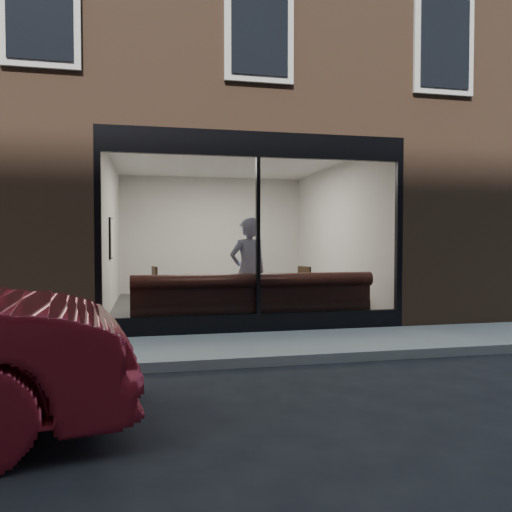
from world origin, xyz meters
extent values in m
plane|color=black|center=(0.00, 0.00, 0.00)|extent=(120.00, 120.00, 0.00)
cube|color=gray|center=(0.00, 1.00, 0.01)|extent=(40.00, 2.00, 0.01)
cube|color=gray|center=(0.00, -0.05, 0.06)|extent=(40.00, 0.10, 0.12)
cube|color=brown|center=(-3.75, 8.00, 1.60)|extent=(2.50, 12.00, 3.20)
cube|color=brown|center=(3.75, 8.00, 1.60)|extent=(2.50, 12.00, 3.20)
cube|color=brown|center=(0.00, 11.00, 1.60)|extent=(5.00, 6.00, 3.20)
plane|color=#2D2D30|center=(0.00, 5.00, 0.02)|extent=(6.00, 6.00, 0.00)
plane|color=white|center=(0.00, 5.00, 3.19)|extent=(6.00, 6.00, 0.00)
plane|color=silver|center=(0.00, 7.99, 1.60)|extent=(5.00, 0.00, 5.00)
plane|color=silver|center=(-2.49, 5.00, 1.60)|extent=(0.00, 6.00, 6.00)
plane|color=silver|center=(2.49, 5.00, 1.60)|extent=(0.00, 6.00, 6.00)
cube|color=black|center=(0.00, 2.05, 0.15)|extent=(5.00, 0.10, 0.30)
cube|color=black|center=(0.00, 2.05, 3.00)|extent=(5.00, 0.10, 0.40)
cube|color=black|center=(0.00, 2.05, 1.55)|extent=(0.06, 0.10, 2.50)
plane|color=white|center=(0.00, 2.02, 1.55)|extent=(4.80, 0.00, 4.80)
cube|color=#3D1D16|center=(0.00, 2.45, 0.23)|extent=(4.00, 0.55, 0.45)
imported|color=#9DA6CB|center=(-0.05, 2.62, 0.93)|extent=(0.78, 0.62, 1.87)
cube|color=black|center=(-1.60, 3.42, 0.74)|extent=(0.63, 0.63, 0.04)
cube|color=black|center=(1.75, 3.62, 0.74)|extent=(0.84, 0.84, 0.04)
cube|color=black|center=(-1.79, 4.37, 0.24)|extent=(0.44, 0.44, 0.04)
cube|color=black|center=(1.16, 3.75, 0.24)|extent=(0.50, 0.50, 0.04)
cube|color=white|center=(-2.45, 4.79, 1.51)|extent=(0.02, 0.58, 0.77)
camera|label=1|loc=(-1.69, -5.74, 1.51)|focal=35.00mm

